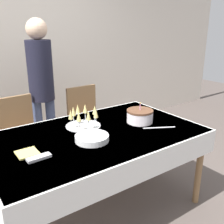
{
  "coord_description": "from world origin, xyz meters",
  "views": [
    {
      "loc": [
        -1.09,
        -1.79,
        1.67
      ],
      "look_at": [
        0.24,
        0.1,
        0.9
      ],
      "focal_mm": 42.0,
      "sensor_mm": 36.0,
      "label": 1
    }
  ],
  "objects_px": {
    "dining_chair_far_left": "(21,137)",
    "champagne_tray": "(83,117)",
    "dining_chair_far_right": "(87,122)",
    "birthday_cake": "(140,116)",
    "person_standing": "(41,81)",
    "plate_stack_main": "(92,138)"
  },
  "relations": [
    {
      "from": "champagne_tray",
      "to": "dining_chair_far_left",
      "type": "bearing_deg",
      "value": 121.28
    },
    {
      "from": "person_standing",
      "to": "dining_chair_far_left",
      "type": "bearing_deg",
      "value": -151.94
    },
    {
      "from": "person_standing",
      "to": "champagne_tray",
      "type": "bearing_deg",
      "value": -85.98
    },
    {
      "from": "dining_chair_far_left",
      "to": "champagne_tray",
      "type": "height_order",
      "value": "champagne_tray"
    },
    {
      "from": "dining_chair_far_right",
      "to": "champagne_tray",
      "type": "distance_m",
      "value": 0.85
    },
    {
      "from": "birthday_cake",
      "to": "person_standing",
      "type": "bearing_deg",
      "value": 117.34
    },
    {
      "from": "champagne_tray",
      "to": "plate_stack_main",
      "type": "distance_m",
      "value": 0.34
    },
    {
      "from": "dining_chair_far_left",
      "to": "plate_stack_main",
      "type": "xyz_separation_m",
      "value": [
        0.3,
        -0.99,
        0.28
      ]
    },
    {
      "from": "dining_chair_far_right",
      "to": "person_standing",
      "type": "bearing_deg",
      "value": 158.63
    },
    {
      "from": "dining_chair_far_left",
      "to": "birthday_cake",
      "type": "distance_m",
      "value": 1.3
    },
    {
      "from": "dining_chair_far_left",
      "to": "champagne_tray",
      "type": "bearing_deg",
      "value": -58.72
    },
    {
      "from": "birthday_cake",
      "to": "dining_chair_far_right",
      "type": "bearing_deg",
      "value": 95.44
    },
    {
      "from": "dining_chair_far_right",
      "to": "birthday_cake",
      "type": "height_order",
      "value": "birthday_cake"
    },
    {
      "from": "dining_chair_far_left",
      "to": "champagne_tray",
      "type": "xyz_separation_m",
      "value": [
        0.4,
        -0.67,
        0.35
      ]
    },
    {
      "from": "champagne_tray",
      "to": "person_standing",
      "type": "bearing_deg",
      "value": 94.02
    },
    {
      "from": "dining_chair_far_left",
      "to": "birthday_cake",
      "type": "xyz_separation_m",
      "value": [
        0.9,
        -0.89,
        0.32
      ]
    },
    {
      "from": "birthday_cake",
      "to": "person_standing",
      "type": "distance_m",
      "value": 1.23
    },
    {
      "from": "dining_chair_far_left",
      "to": "person_standing",
      "type": "relative_size",
      "value": 0.55
    },
    {
      "from": "plate_stack_main",
      "to": "dining_chair_far_right",
      "type": "bearing_deg",
      "value": 62.63
    },
    {
      "from": "dining_chair_far_right",
      "to": "champagne_tray",
      "type": "xyz_separation_m",
      "value": [
        -0.41,
        -0.67,
        0.35
      ]
    },
    {
      "from": "dining_chair_far_right",
      "to": "plate_stack_main",
      "type": "distance_m",
      "value": 1.15
    },
    {
      "from": "plate_stack_main",
      "to": "person_standing",
      "type": "xyz_separation_m",
      "value": [
        0.04,
        1.17,
        0.26
      ]
    }
  ]
}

